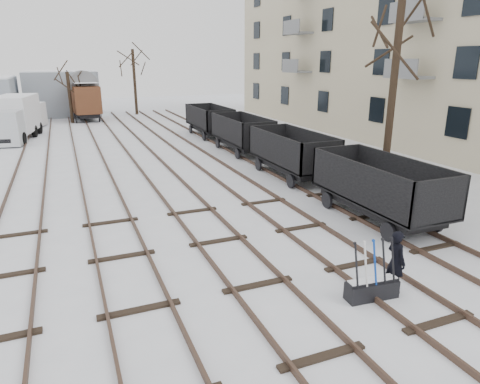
% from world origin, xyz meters
% --- Properties ---
extents(ground, '(120.00, 120.00, 0.00)m').
position_xyz_m(ground, '(0.00, 0.00, 0.00)').
color(ground, white).
rests_on(ground, ground).
extents(tracks, '(13.90, 52.00, 0.16)m').
position_xyz_m(tracks, '(-0.00, 13.67, 0.07)').
color(tracks, black).
rests_on(tracks, ground).
extents(apartment_block, '(10.12, 45.00, 16.10)m').
position_xyz_m(apartment_block, '(19.95, 14.00, 8.05)').
color(apartment_block, beige).
rests_on(apartment_block, ground).
extents(shed_right, '(7.00, 6.00, 4.50)m').
position_xyz_m(shed_right, '(-4.00, 40.00, 2.25)').
color(shed_right, gray).
rests_on(shed_right, ground).
extents(ground_frame, '(1.33, 0.52, 1.49)m').
position_xyz_m(ground_frame, '(2.31, -1.57, 0.28)').
color(ground_frame, black).
rests_on(ground_frame, ground).
extents(worker, '(0.40, 0.59, 1.60)m').
position_xyz_m(worker, '(3.06, -1.47, 0.80)').
color(worker, black).
rests_on(worker, ground).
extents(freight_wagon_a, '(2.17, 5.42, 2.21)m').
position_xyz_m(freight_wagon_a, '(6.00, 2.74, 0.85)').
color(freight_wagon_a, black).
rests_on(freight_wagon_a, ground).
extents(freight_wagon_b, '(2.17, 5.42, 2.21)m').
position_xyz_m(freight_wagon_b, '(6.00, 9.14, 0.85)').
color(freight_wagon_b, black).
rests_on(freight_wagon_b, ground).
extents(freight_wagon_c, '(2.17, 5.42, 2.21)m').
position_xyz_m(freight_wagon_c, '(6.00, 15.54, 0.85)').
color(freight_wagon_c, black).
rests_on(freight_wagon_c, ground).
extents(freight_wagon_d, '(2.17, 5.42, 2.21)m').
position_xyz_m(freight_wagon_d, '(6.00, 21.94, 0.85)').
color(freight_wagon_d, black).
rests_on(freight_wagon_d, ground).
extents(box_van_wagon, '(2.89, 4.89, 3.58)m').
position_xyz_m(box_van_wagon, '(-2.09, 34.63, 2.08)').
color(box_van_wagon, black).
rests_on(box_van_wagon, ground).
extents(lorry, '(3.04, 7.05, 3.09)m').
position_xyz_m(lorry, '(-7.40, 25.59, 1.59)').
color(lorry, black).
rests_on(lorry, ground).
extents(panel_van, '(3.51, 5.10, 2.07)m').
position_xyz_m(panel_van, '(-7.20, 30.75, 1.08)').
color(panel_van, white).
rests_on(panel_van, ground).
extents(tree_near, '(0.30, 0.30, 8.07)m').
position_xyz_m(tree_near, '(8.11, 4.95, 4.04)').
color(tree_near, black).
rests_on(tree_near, ground).
extents(tree_far_left, '(0.30, 0.30, 4.52)m').
position_xyz_m(tree_far_left, '(-3.41, 33.41, 2.26)').
color(tree_far_left, black).
rests_on(tree_far_left, ground).
extents(tree_far_right, '(0.30, 0.30, 6.60)m').
position_xyz_m(tree_far_right, '(3.11, 37.67, 3.30)').
color(tree_far_right, black).
rests_on(tree_far_right, ground).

